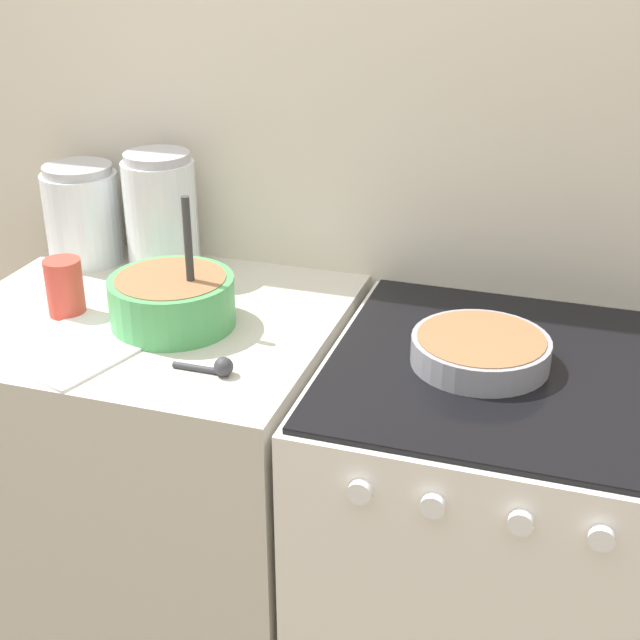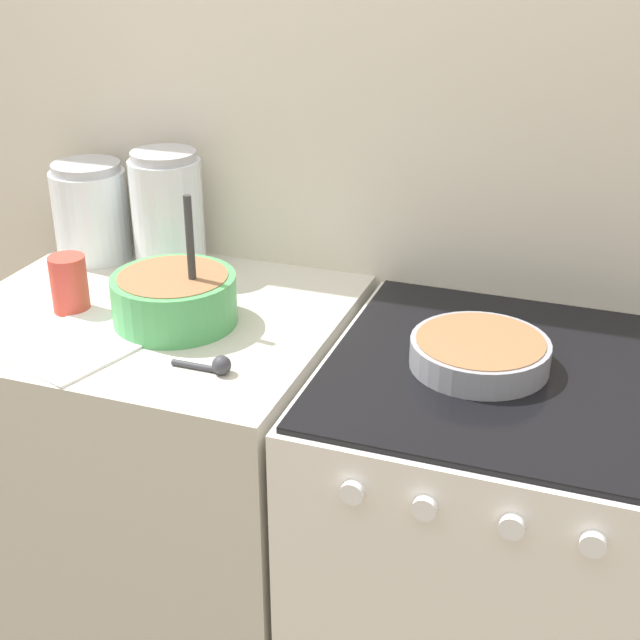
% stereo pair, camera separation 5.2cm
% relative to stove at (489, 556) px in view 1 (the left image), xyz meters
% --- Properties ---
extents(wall_back, '(4.58, 0.05, 2.40)m').
position_rel_stove_xyz_m(wall_back, '(-0.36, 0.37, 0.75)').
color(wall_back, beige).
rests_on(wall_back, ground_plane).
extents(countertop_cabinet, '(0.79, 0.68, 0.89)m').
position_rel_stove_xyz_m(countertop_cabinet, '(-0.75, 0.00, 0.00)').
color(countertop_cabinet, beige).
rests_on(countertop_cabinet, ground_plane).
extents(stove, '(0.68, 0.70, 0.89)m').
position_rel_stove_xyz_m(stove, '(0.00, 0.00, 0.00)').
color(stove, white).
rests_on(stove, ground_plane).
extents(mixing_bowl, '(0.25, 0.25, 0.27)m').
position_rel_stove_xyz_m(mixing_bowl, '(-0.67, -0.03, 0.51)').
color(mixing_bowl, '#4CA559').
rests_on(mixing_bowl, countertop_cabinet).
extents(baking_pan, '(0.26, 0.26, 0.05)m').
position_rel_stove_xyz_m(baking_pan, '(-0.05, -0.01, 0.48)').
color(baking_pan, gray).
rests_on(baking_pan, stove).
extents(storage_jar_left, '(0.18, 0.18, 0.23)m').
position_rel_stove_xyz_m(storage_jar_left, '(-1.03, 0.23, 0.55)').
color(storage_jar_left, silver).
rests_on(storage_jar_left, countertop_cabinet).
extents(storage_jar_middle, '(0.16, 0.16, 0.28)m').
position_rel_stove_xyz_m(storage_jar_middle, '(-0.82, 0.23, 0.57)').
color(storage_jar_middle, silver).
rests_on(storage_jar_middle, countertop_cabinet).
extents(tin_can, '(0.08, 0.08, 0.12)m').
position_rel_stove_xyz_m(tin_can, '(-0.90, -0.05, 0.51)').
color(tin_can, '#CC3F33').
rests_on(tin_can, countertop_cabinet).
extents(recipe_page, '(0.29, 0.32, 0.01)m').
position_rel_stove_xyz_m(recipe_page, '(-0.80, -0.18, 0.45)').
color(recipe_page, white).
rests_on(recipe_page, countertop_cabinet).
extents(measuring_spoon, '(0.12, 0.04, 0.04)m').
position_rel_stove_xyz_m(measuring_spoon, '(-0.50, -0.19, 0.46)').
color(measuring_spoon, '#333338').
rests_on(measuring_spoon, countertop_cabinet).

